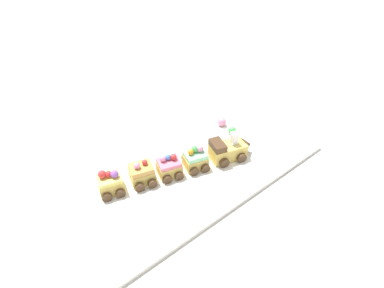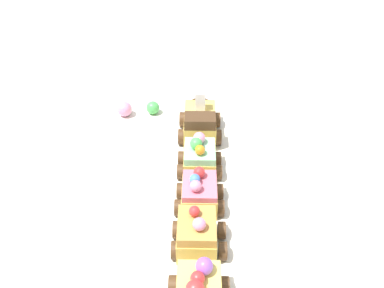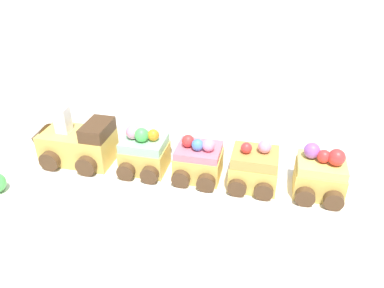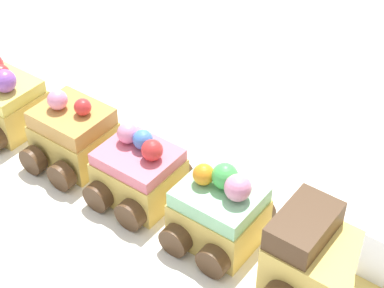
% 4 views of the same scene
% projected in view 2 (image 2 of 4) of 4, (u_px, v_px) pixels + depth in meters
% --- Properties ---
extents(ground_plane, '(10.00, 10.00, 0.00)m').
position_uv_depth(ground_plane, '(178.00, 193.00, 0.62)').
color(ground_plane, beige).
extents(display_board, '(0.81, 0.45, 0.01)m').
position_uv_depth(display_board, '(178.00, 191.00, 0.62)').
color(display_board, white).
rests_on(display_board, ground_plane).
extents(cake_train_locomotive, '(0.14, 0.10, 0.08)m').
position_uv_depth(cake_train_locomotive, '(200.00, 120.00, 0.72)').
color(cake_train_locomotive, '#E0BC56').
rests_on(cake_train_locomotive, display_board).
extents(cake_car_mint, '(0.08, 0.09, 0.07)m').
position_uv_depth(cake_car_mint, '(199.00, 159.00, 0.63)').
color(cake_car_mint, '#E0BC56').
rests_on(cake_car_mint, display_board).
extents(cake_car_strawberry, '(0.08, 0.09, 0.06)m').
position_uv_depth(cake_car_strawberry, '(199.00, 194.00, 0.57)').
color(cake_car_strawberry, '#E0BC56').
rests_on(cake_car_strawberry, display_board).
extents(cake_car_caramel, '(0.08, 0.09, 0.07)m').
position_uv_depth(cake_car_caramel, '(199.00, 234.00, 0.51)').
color(cake_car_caramel, '#E0BC56').
rests_on(cake_car_caramel, display_board).
extents(gumball_pink, '(0.03, 0.03, 0.03)m').
position_uv_depth(gumball_pink, '(125.00, 109.00, 0.77)').
color(gumball_pink, pink).
rests_on(gumball_pink, display_board).
extents(gumball_green, '(0.03, 0.03, 0.03)m').
position_uv_depth(gumball_green, '(153.00, 108.00, 0.78)').
color(gumball_green, '#4CBC56').
rests_on(gumball_green, display_board).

